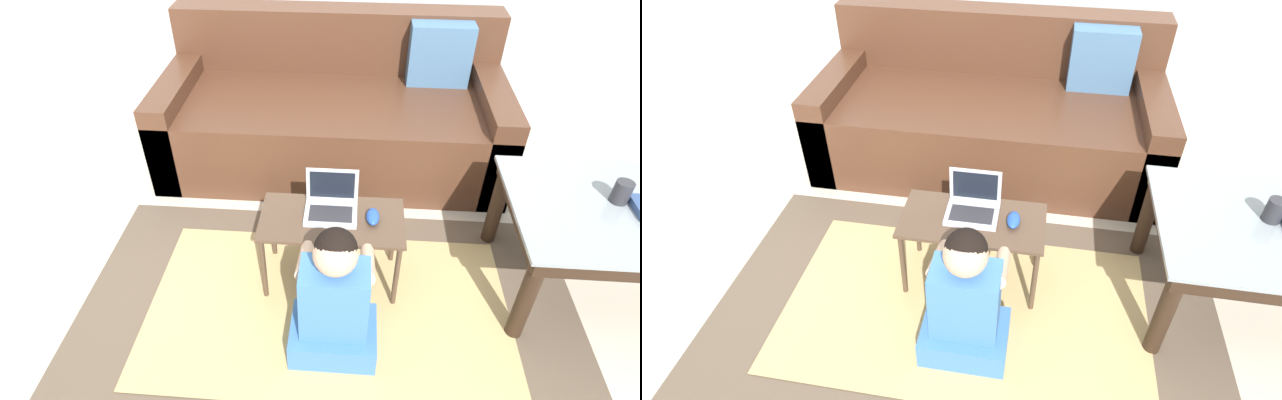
% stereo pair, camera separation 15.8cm
% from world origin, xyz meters
% --- Properties ---
extents(ground_plane, '(16.00, 16.00, 0.00)m').
position_xyz_m(ground_plane, '(0.00, 0.00, 0.00)').
color(ground_plane, beige).
extents(area_rug, '(2.24, 1.31, 0.01)m').
position_xyz_m(area_rug, '(0.11, -0.01, 0.00)').
color(area_rug, brown).
rests_on(area_rug, ground_plane).
extents(couch, '(1.99, 0.95, 0.83)m').
position_xyz_m(couch, '(0.06, 1.26, 0.29)').
color(couch, '#4C2D1E').
rests_on(couch, ground_plane).
extents(laptop_desk, '(0.63, 0.32, 0.38)m').
position_xyz_m(laptop_desk, '(0.11, 0.18, 0.33)').
color(laptop_desk, '#4C3828').
rests_on(laptop_desk, ground_plane).
extents(laptop, '(0.23, 0.18, 0.19)m').
position_xyz_m(laptop, '(0.11, 0.23, 0.41)').
color(laptop, '#B7BCC6').
rests_on(laptop, laptop_desk).
extents(computer_mouse, '(0.06, 0.11, 0.04)m').
position_xyz_m(computer_mouse, '(0.29, 0.19, 0.40)').
color(computer_mouse, '#234CB2').
rests_on(computer_mouse, laptop_desk).
extents(person_seated, '(0.35, 0.37, 0.65)m').
position_xyz_m(person_seated, '(0.14, -0.20, 0.29)').
color(person_seated, '#3D70B2').
rests_on(person_seated, ground_plane).
extents(cup_on_table, '(0.07, 0.07, 0.10)m').
position_xyz_m(cup_on_table, '(1.30, 0.26, 0.54)').
color(cup_on_table, '#2D2D33').
rests_on(cup_on_table, coffee_table).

